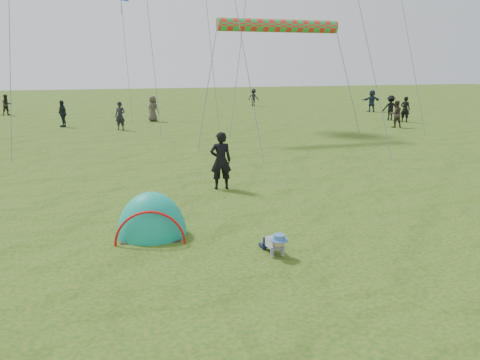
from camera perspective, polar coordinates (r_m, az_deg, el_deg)
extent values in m
plane|color=#14490B|center=(9.50, -2.24, -9.93)|extent=(140.00, 140.00, 0.00)
ellipsoid|color=#1A7E6A|center=(11.06, -10.63, -6.64)|extent=(1.81, 1.58, 2.06)
imported|color=black|center=(14.63, -2.36, 2.38)|extent=(0.71, 0.51, 1.82)
imported|color=black|center=(33.91, 19.49, 8.12)|extent=(0.72, 0.75, 1.73)
imported|color=#372C26|center=(30.82, 18.45, 7.63)|extent=(0.89, 0.74, 1.66)
imported|color=black|center=(44.66, 1.66, 10.04)|extent=(1.17, 1.14, 1.61)
imported|color=#40372F|center=(32.97, -10.57, 8.54)|extent=(0.99, 1.00, 1.74)
imported|color=#222D41|center=(40.67, 15.76, 9.28)|extent=(1.67, 0.56, 1.79)
imported|color=#2A231D|center=(40.59, -26.55, 8.20)|extent=(0.98, 0.92, 1.59)
imported|color=black|center=(31.49, -20.83, 7.56)|extent=(0.81, 1.05, 1.66)
imported|color=black|center=(34.83, 17.88, 8.38)|extent=(1.28, 1.04, 1.73)
imported|color=black|center=(28.96, -14.40, 7.57)|extent=(0.73, 0.64, 1.69)
cylinder|color=red|center=(24.97, 4.74, 18.23)|extent=(6.39, 0.64, 0.64)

